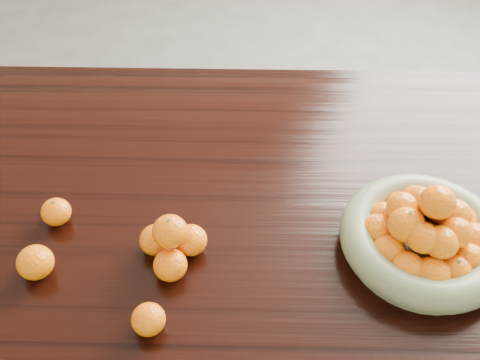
{
  "coord_description": "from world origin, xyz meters",
  "views": [
    {
      "loc": [
        0.06,
        -0.79,
        1.61
      ],
      "look_at": [
        0.04,
        -0.02,
        0.83
      ],
      "focal_mm": 40.0,
      "sensor_mm": 36.0,
      "label": 1
    }
  ],
  "objects_px": {
    "fruit_bowl": "(425,235)",
    "loose_orange_0": "(56,212)",
    "dining_table": "(221,225)",
    "orange_pyramid": "(172,244)"
  },
  "relations": [
    {
      "from": "fruit_bowl",
      "to": "orange_pyramid",
      "type": "distance_m",
      "value": 0.49
    },
    {
      "from": "dining_table",
      "to": "fruit_bowl",
      "type": "xyz_separation_m",
      "value": [
        0.41,
        -0.13,
        0.14
      ]
    },
    {
      "from": "fruit_bowl",
      "to": "loose_orange_0",
      "type": "xyz_separation_m",
      "value": [
        -0.74,
        0.06,
        -0.02
      ]
    },
    {
      "from": "orange_pyramid",
      "to": "loose_orange_0",
      "type": "height_order",
      "value": "orange_pyramid"
    },
    {
      "from": "fruit_bowl",
      "to": "loose_orange_0",
      "type": "distance_m",
      "value": 0.74
    },
    {
      "from": "loose_orange_0",
      "to": "fruit_bowl",
      "type": "bearing_deg",
      "value": -4.62
    },
    {
      "from": "fruit_bowl",
      "to": "loose_orange_0",
      "type": "bearing_deg",
      "value": 175.38
    },
    {
      "from": "dining_table",
      "to": "orange_pyramid",
      "type": "bearing_deg",
      "value": -117.81
    },
    {
      "from": "dining_table",
      "to": "orange_pyramid",
      "type": "relative_size",
      "value": 14.93
    },
    {
      "from": "dining_table",
      "to": "fruit_bowl",
      "type": "height_order",
      "value": "fruit_bowl"
    }
  ]
}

